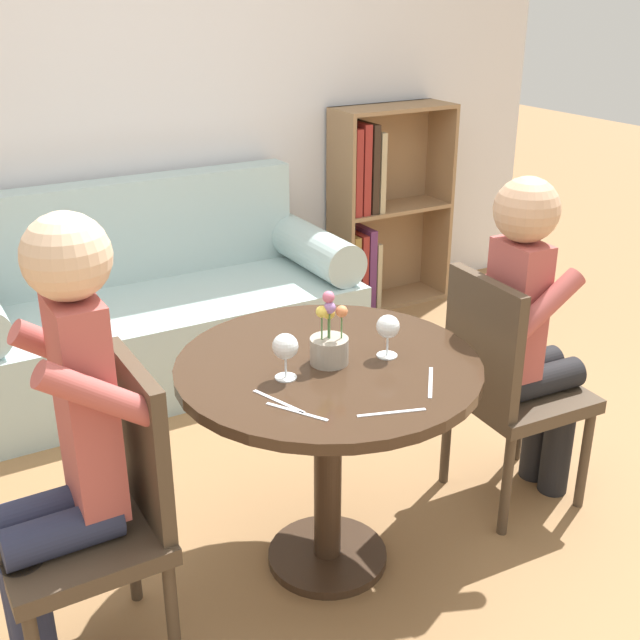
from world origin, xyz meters
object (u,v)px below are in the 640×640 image
Objects in this scene: wine_glass_left at (285,348)px; wine_glass_right at (388,328)px; couch at (159,314)px; chair_right at (505,381)px; person_right at (530,332)px; person_left at (63,448)px; bookshelf_right at (374,211)px; flower_vase at (330,343)px; chair_left at (104,508)px.

wine_glass_right is at bearing -4.01° from wine_glass_left.
couch is 2.08× the size of chair_right.
couch is 13.42× the size of wine_glass_left.
couch is 1.77m from wine_glass_right.
person_right reaches higher than wine_glass_right.
person_left reaches higher than couch.
bookshelf_right is at bearing 50.52° from wine_glass_left.
bookshelf_right is at bearing -17.15° from chair_right.
couch reaches higher than wine_glass_left.
wine_glass_right is 0.18m from flower_vase.
couch is 1.82m from chair_left.
person_right reaches higher than couch.
couch is 8.15× the size of flower_vase.
flower_vase is at bearing -126.80° from bookshelf_right.
chair_left is at bearing 93.60° from person_right.
flower_vase is at bearing 91.83° from person_right.
couch is at bearing 84.48° from wine_glass_left.
chair_right is at bearing -0.71° from flower_vase.
person_left is at bearing -177.66° from flower_vase.
person_right is at bearing 90.24° from chair_left.
bookshelf_right is 2.01m from person_right.
chair_right is 6.45× the size of wine_glass_left.
flower_vase is at bearing 92.31° from chair_right.
person_left is 0.99m from wine_glass_right.
chair_left is 1.00× the size of chair_right.
person_left is at bearing -89.75° from chair_left.
chair_left is 0.23m from person_left.
person_right is (1.53, 0.02, 0.18)m from chair_left.
person_left is (-0.81, -1.66, 0.40)m from couch.
chair_left is 1.54m from person_right.
person_left is 0.81m from flower_vase.
person_left is 0.66m from wine_glass_left.
person_right is at bearing -92.09° from chair_right.
flower_vase reaches higher than wine_glass_right.
person_left reaches higher than person_right.
flower_vase is at bearing 164.73° from wine_glass_right.
person_right is 5.35× the size of flower_vase.
person_left is 9.45× the size of wine_glass_left.
chair_left is at bearing 179.01° from wine_glass_right.
chair_left reaches higher than wine_glass_left.
wine_glass_right is at bearing -15.27° from flower_vase.
chair_left is at bearing -113.47° from couch.
person_left is 5.75× the size of flower_vase.
wine_glass_right is at bearing -83.93° from couch.
person_right is at bearing 0.44° from wine_glass_left.
wine_glass_right is (0.98, -0.01, 0.12)m from person_left.
flower_vase is (0.16, 0.02, -0.03)m from wine_glass_left.
chair_right reaches higher than wine_glass_right.
wine_glass_left is at bearing -171.64° from flower_vase.
wine_glass_left is 1.03× the size of wine_glass_right.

